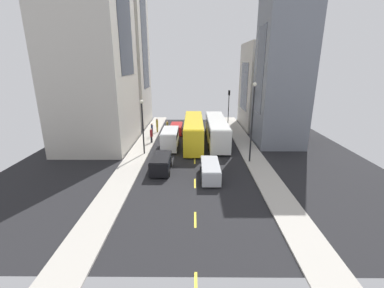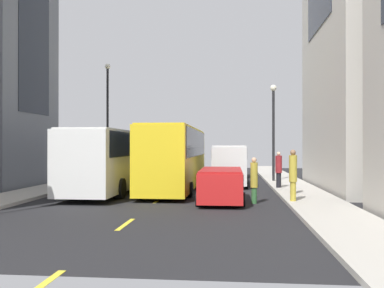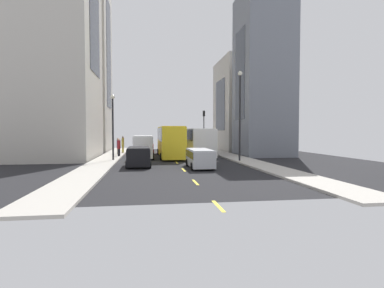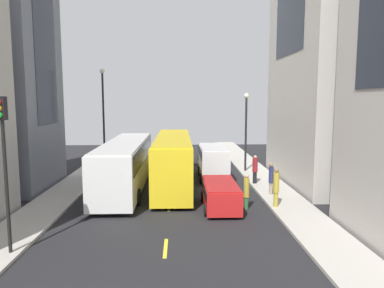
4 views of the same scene
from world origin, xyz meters
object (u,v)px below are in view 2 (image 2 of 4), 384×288
at_px(city_bus_white, 118,155).
at_px(car_black_2, 234,165).
at_px(delivery_van_white, 229,162).
at_px(pedestrian_crossing_near, 293,172).
at_px(pedestrian_crossing_mid, 279,169).
at_px(pedestrian_walking_far, 254,179).
at_px(pedestrian_waiting_curb, 293,173).
at_px(car_red_1, 221,183).
at_px(car_silver_0, 176,164).
at_px(streetcar_yellow, 177,153).

distance_m(city_bus_white, car_black_2, 12.74).
height_order(delivery_van_white, pedestrian_crossing_near, delivery_van_white).
bearing_deg(city_bus_white, pedestrian_crossing_mid, 4.77).
relative_size(pedestrian_crossing_near, pedestrian_walking_far, 1.00).
relative_size(car_black_2, pedestrian_waiting_curb, 1.87).
height_order(car_red_1, car_black_2, car_black_2).
bearing_deg(pedestrian_crossing_near, car_red_1, -31.64).
xyz_separation_m(car_silver_0, car_black_2, (5.06, -1.70, 0.07)).
relative_size(pedestrian_crossing_near, pedestrian_crossing_mid, 0.99).
distance_m(pedestrian_walking_far, pedestrian_waiting_curb, 1.70).
distance_m(city_bus_white, pedestrian_crossing_mid, 9.30).
bearing_deg(streetcar_yellow, pedestrian_waiting_curb, -45.47).
distance_m(city_bus_white, pedestrian_walking_far, 9.09).
distance_m(city_bus_white, streetcar_yellow, 3.42).
bearing_deg(city_bus_white, streetcar_yellow, 16.22).
bearing_deg(car_red_1, pedestrian_crossing_mid, 60.21).
bearing_deg(car_red_1, delivery_van_white, 87.66).
distance_m(streetcar_yellow, pedestrian_crossing_mid, 6.03).
xyz_separation_m(car_silver_0, pedestrian_crossing_mid, (7.61, -11.73, 0.31)).
relative_size(car_silver_0, pedestrian_waiting_curb, 2.11).
xyz_separation_m(delivery_van_white, car_red_1, (-0.32, -7.84, -0.62)).
height_order(city_bus_white, pedestrian_crossing_mid, city_bus_white).
bearing_deg(streetcar_yellow, car_red_1, -63.83).
relative_size(streetcar_yellow, pedestrian_waiting_curb, 5.72).
distance_m(city_bus_white, car_silver_0, 12.65).
bearing_deg(delivery_van_white, pedestrian_walking_far, -82.01).
distance_m(car_silver_0, car_red_1, 17.81).
distance_m(car_black_2, pedestrian_waiting_curb, 16.08).
relative_size(car_red_1, car_black_2, 1.07).
bearing_deg(car_silver_0, city_bus_white, -97.44).
bearing_deg(car_silver_0, streetcar_yellow, -81.89).
distance_m(delivery_van_white, car_silver_0, 10.56).
distance_m(delivery_van_white, pedestrian_crossing_near, 6.35).
height_order(car_silver_0, car_black_2, car_black_2).
bearing_deg(car_black_2, pedestrian_crossing_near, -77.44).
bearing_deg(streetcar_yellow, pedestrian_walking_far, -54.43).
height_order(pedestrian_crossing_mid, pedestrian_waiting_curb, pedestrian_waiting_curb).
height_order(streetcar_yellow, pedestrian_crossing_mid, streetcar_yellow).
bearing_deg(pedestrian_crossing_near, car_silver_0, -127.29).
bearing_deg(pedestrian_waiting_curb, car_silver_0, 55.63).
bearing_deg(city_bus_white, delivery_van_white, 25.81).
xyz_separation_m(city_bus_white, delivery_van_white, (6.40, 3.09, -0.50)).
relative_size(city_bus_white, pedestrian_crossing_near, 6.35).
relative_size(streetcar_yellow, car_red_1, 2.86).
bearing_deg(city_bus_white, pedestrian_walking_far, -33.57).
bearing_deg(delivery_van_white, pedestrian_crossing_mid, -39.28).
bearing_deg(pedestrian_waiting_curb, pedestrian_crossing_mid, 32.04).
bearing_deg(delivery_van_white, pedestrian_crossing_near, -59.44).
relative_size(streetcar_yellow, car_silver_0, 2.71).
bearing_deg(streetcar_yellow, pedestrian_crossing_near, -27.61).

